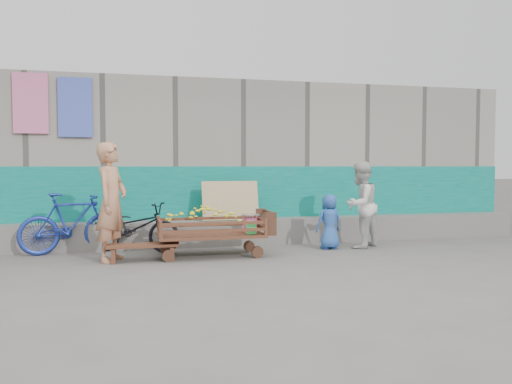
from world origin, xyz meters
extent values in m
plane|color=#5A5651|center=(0.00, 0.00, 0.00)|extent=(80.00, 80.00, 0.00)
cube|color=gray|center=(0.00, 4.10, 1.50)|extent=(12.00, 3.00, 3.00)
cube|color=#02716D|center=(0.00, 2.58, 0.70)|extent=(12.00, 0.03, 1.40)
cube|color=slate|center=(0.00, 2.35, 0.23)|extent=(12.00, 0.50, 0.45)
cube|color=tan|center=(0.30, 2.22, 0.80)|extent=(1.00, 0.19, 0.68)
cube|color=pink|center=(-3.00, 2.56, 2.45)|extent=(0.55, 0.03, 1.00)
cube|color=#485ECE|center=(-2.30, 2.56, 2.40)|extent=(0.55, 0.03, 1.00)
cube|color=#4F281A|center=(-0.19, 1.25, 0.34)|extent=(1.62, 0.81, 0.05)
cylinder|color=#3E2419|center=(-0.87, 0.95, 0.09)|extent=(0.18, 0.05, 0.18)
cube|color=#4F281A|center=(-0.97, 0.87, 0.49)|extent=(0.05, 0.05, 0.25)
cylinder|color=#3E2419|center=(-0.87, 1.55, 0.09)|extent=(0.18, 0.05, 0.18)
cube|color=#4F281A|center=(-0.97, 1.63, 0.49)|extent=(0.05, 0.05, 0.25)
cylinder|color=#3E2419|center=(0.49, 0.95, 0.09)|extent=(0.18, 0.05, 0.18)
cube|color=#4F281A|center=(0.59, 0.87, 0.49)|extent=(0.05, 0.05, 0.25)
cylinder|color=#3E2419|center=(0.49, 1.55, 0.09)|extent=(0.18, 0.05, 0.18)
cube|color=#4F281A|center=(0.59, 1.63, 0.49)|extent=(0.05, 0.05, 0.25)
cube|color=#4F281A|center=(-0.19, 0.87, 0.45)|extent=(1.57, 0.04, 0.05)
cube|color=#4F281A|center=(-0.19, 0.87, 0.56)|extent=(1.57, 0.04, 0.05)
cube|color=#4F281A|center=(-0.19, 1.63, 0.45)|extent=(1.57, 0.04, 0.05)
cube|color=#4F281A|center=(-0.19, 1.63, 0.56)|extent=(1.57, 0.04, 0.05)
cube|color=#4F281A|center=(-0.97, 1.25, 0.45)|extent=(0.04, 0.76, 0.05)
cube|color=#4F281A|center=(-0.97, 1.25, 0.56)|extent=(0.04, 0.76, 0.05)
cube|color=#4F281A|center=(0.59, 1.25, 0.45)|extent=(0.04, 0.76, 0.05)
cube|color=#4F281A|center=(0.59, 1.25, 0.56)|extent=(0.04, 0.76, 0.05)
cylinder|color=#3E2419|center=(0.76, 1.25, 0.68)|extent=(0.04, 0.72, 0.04)
cube|color=#3E2419|center=(0.69, 1.58, 0.52)|extent=(0.16, 0.04, 0.36)
cube|color=#3E2419|center=(0.69, 0.92, 0.52)|extent=(0.16, 0.04, 0.36)
ellipsoid|color=#FFF741|center=(-0.28, 1.25, 0.56)|extent=(1.17, 0.63, 0.40)
cylinder|color=#F64391|center=(0.44, 1.25, 0.48)|extent=(0.22, 0.22, 0.23)
cylinder|color=silver|center=(0.44, 1.25, 0.60)|extent=(0.03, 0.03, 0.05)
cylinder|color=silver|center=(0.44, 1.25, 0.64)|extent=(0.31, 0.31, 0.02)
cube|color=#42F065|center=(0.40, 1.00, 0.47)|extent=(0.14, 0.11, 0.20)
cube|color=#4F281A|center=(-1.23, 1.08, 0.24)|extent=(1.04, 0.31, 0.04)
cube|color=#4F281A|center=(-1.64, 1.08, 0.10)|extent=(0.06, 0.29, 0.21)
cube|color=#4F281A|center=(-0.81, 1.08, 0.10)|extent=(0.06, 0.29, 0.21)
imported|color=tan|center=(-1.67, 1.21, 0.88)|extent=(0.64, 0.75, 1.76)
imported|color=silver|center=(2.44, 1.49, 0.74)|extent=(0.91, 0.87, 1.49)
imported|color=#2856AA|center=(1.87, 1.48, 0.47)|extent=(0.50, 0.37, 0.93)
imported|color=black|center=(-1.35, 1.93, 0.41)|extent=(1.64, 1.09, 0.81)
imported|color=#1D3396|center=(-2.32, 2.05, 0.49)|extent=(1.69, 0.84, 0.98)
camera|label=1|loc=(-1.31, -6.41, 1.41)|focal=35.00mm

